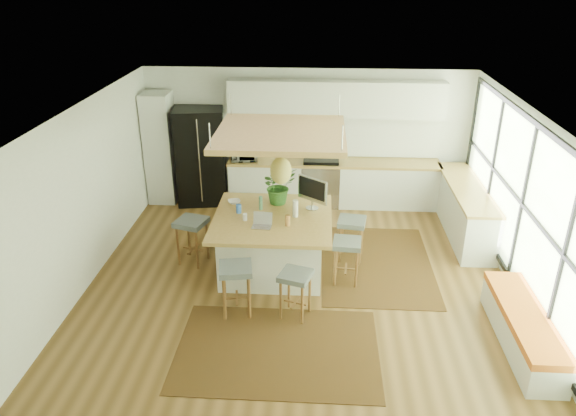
# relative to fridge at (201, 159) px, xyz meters

# --- Properties ---
(floor) EXTENTS (7.00, 7.00, 0.00)m
(floor) POSITION_rel_fridge_xyz_m (2.14, -3.17, -0.93)
(floor) COLOR #523717
(floor) RESTS_ON ground
(ceiling) EXTENTS (7.00, 7.00, 0.00)m
(ceiling) POSITION_rel_fridge_xyz_m (2.14, -3.17, 1.78)
(ceiling) COLOR white
(ceiling) RESTS_ON ground
(wall_back) EXTENTS (6.50, 0.00, 6.50)m
(wall_back) POSITION_rel_fridge_xyz_m (2.14, 0.33, 0.42)
(wall_back) COLOR silver
(wall_back) RESTS_ON ground
(wall_front) EXTENTS (6.50, 0.00, 6.50)m
(wall_front) POSITION_rel_fridge_xyz_m (2.14, -6.67, 0.42)
(wall_front) COLOR silver
(wall_front) RESTS_ON ground
(wall_left) EXTENTS (0.00, 7.00, 7.00)m
(wall_left) POSITION_rel_fridge_xyz_m (-1.11, -3.17, 0.42)
(wall_left) COLOR silver
(wall_left) RESTS_ON ground
(wall_right) EXTENTS (0.00, 7.00, 7.00)m
(wall_right) POSITION_rel_fridge_xyz_m (5.39, -3.17, 0.42)
(wall_right) COLOR silver
(wall_right) RESTS_ON ground
(window_wall) EXTENTS (0.10, 6.20, 2.60)m
(window_wall) POSITION_rel_fridge_xyz_m (5.36, -3.17, 0.47)
(window_wall) COLOR black
(window_wall) RESTS_ON wall_right
(pantry) EXTENTS (0.55, 0.60, 2.25)m
(pantry) POSITION_rel_fridge_xyz_m (-0.81, 0.01, 0.20)
(pantry) COLOR silver
(pantry) RESTS_ON floor
(back_counter_base) EXTENTS (4.20, 0.60, 0.88)m
(back_counter_base) POSITION_rel_fridge_xyz_m (2.69, 0.01, -0.49)
(back_counter_base) COLOR silver
(back_counter_base) RESTS_ON floor
(back_counter_top) EXTENTS (4.24, 0.64, 0.05)m
(back_counter_top) POSITION_rel_fridge_xyz_m (2.69, 0.01, -0.03)
(back_counter_top) COLOR olive
(back_counter_top) RESTS_ON back_counter_base
(backsplash) EXTENTS (4.20, 0.02, 0.80)m
(backsplash) POSITION_rel_fridge_xyz_m (2.69, 0.31, 0.43)
(backsplash) COLOR white
(backsplash) RESTS_ON wall_back
(upper_cabinets) EXTENTS (4.20, 0.34, 0.70)m
(upper_cabinets) POSITION_rel_fridge_xyz_m (2.69, 0.15, 1.22)
(upper_cabinets) COLOR silver
(upper_cabinets) RESTS_ON wall_back
(range) EXTENTS (0.76, 0.62, 1.00)m
(range) POSITION_rel_fridge_xyz_m (2.44, 0.01, -0.43)
(range) COLOR #A5A5AA
(range) RESTS_ON floor
(right_counter_base) EXTENTS (0.60, 2.50, 0.88)m
(right_counter_base) POSITION_rel_fridge_xyz_m (5.07, -1.17, -0.49)
(right_counter_base) COLOR silver
(right_counter_base) RESTS_ON floor
(right_counter_top) EXTENTS (0.64, 2.54, 0.05)m
(right_counter_top) POSITION_rel_fridge_xyz_m (5.07, -1.17, -0.03)
(right_counter_top) COLOR olive
(right_counter_top) RESTS_ON right_counter_base
(window_bench) EXTENTS (0.52, 2.00, 0.50)m
(window_bench) POSITION_rel_fridge_xyz_m (5.09, -4.37, -0.68)
(window_bench) COLOR silver
(window_bench) RESTS_ON floor
(ceiling_panel) EXTENTS (1.86, 1.86, 0.80)m
(ceiling_panel) POSITION_rel_fridge_xyz_m (1.84, -2.77, 1.12)
(ceiling_panel) COLOR olive
(ceiling_panel) RESTS_ON ceiling
(rug_near) EXTENTS (2.60, 1.80, 0.01)m
(rug_near) POSITION_rel_fridge_xyz_m (1.93, -4.68, -0.92)
(rug_near) COLOR black
(rug_near) RESTS_ON floor
(rug_right) EXTENTS (1.80, 2.60, 0.01)m
(rug_right) POSITION_rel_fridge_xyz_m (3.39, -2.40, -0.92)
(rug_right) COLOR black
(rug_right) RESTS_ON floor
(fridge) EXTENTS (1.08, 0.90, 1.96)m
(fridge) POSITION_rel_fridge_xyz_m (0.00, 0.00, 0.00)
(fridge) COLOR black
(fridge) RESTS_ON floor
(island) EXTENTS (1.85, 1.85, 0.93)m
(island) POSITION_rel_fridge_xyz_m (1.69, -2.64, -0.46)
(island) COLOR olive
(island) RESTS_ON floor
(stool_near_left) EXTENTS (0.52, 0.52, 0.76)m
(stool_near_left) POSITION_rel_fridge_xyz_m (1.29, -3.88, -0.57)
(stool_near_left) COLOR #474D4E
(stool_near_left) RESTS_ON floor
(stool_near_right) EXTENTS (0.52, 0.52, 0.70)m
(stool_near_right) POSITION_rel_fridge_xyz_m (2.12, -3.91, -0.57)
(stool_near_right) COLOR #474D4E
(stool_near_right) RESTS_ON floor
(stool_right_front) EXTENTS (0.46, 0.46, 0.71)m
(stool_right_front) POSITION_rel_fridge_xyz_m (2.86, -2.97, -0.57)
(stool_right_front) COLOR #474D4E
(stool_right_front) RESTS_ON floor
(stool_right_back) EXTENTS (0.50, 0.50, 0.74)m
(stool_right_back) POSITION_rel_fridge_xyz_m (2.96, -2.26, -0.57)
(stool_right_back) COLOR #474D4E
(stool_right_back) RESTS_ON floor
(stool_left_side) EXTENTS (0.57, 0.57, 0.77)m
(stool_left_side) POSITION_rel_fridge_xyz_m (0.35, -2.51, -0.57)
(stool_left_side) COLOR #474D4E
(stool_left_side) RESTS_ON floor
(laptop) EXTENTS (0.32, 0.33, 0.22)m
(laptop) POSITION_rel_fridge_xyz_m (1.56, -3.01, 0.12)
(laptop) COLOR #A5A5AA
(laptop) RESTS_ON island
(monitor) EXTENTS (0.59, 0.52, 0.54)m
(monitor) POSITION_rel_fridge_xyz_m (2.30, -2.29, 0.26)
(monitor) COLOR #A5A5AA
(monitor) RESTS_ON island
(microwave) EXTENTS (0.56, 0.37, 0.35)m
(microwave) POSITION_rel_fridge_xyz_m (0.89, -0.03, 0.18)
(microwave) COLOR #A5A5AA
(microwave) RESTS_ON back_counter_top
(island_plant) EXTENTS (0.81, 0.82, 0.48)m
(island_plant) POSITION_rel_fridge_xyz_m (1.75, -2.09, 0.24)
(island_plant) COLOR #1E4C19
(island_plant) RESTS_ON island
(island_bowl) EXTENTS (0.25, 0.25, 0.05)m
(island_bowl) POSITION_rel_fridge_xyz_m (1.01, -2.16, 0.03)
(island_bowl) COLOR beige
(island_bowl) RESTS_ON island
(island_bottle_0) EXTENTS (0.07, 0.07, 0.19)m
(island_bottle_0) POSITION_rel_fridge_xyz_m (1.14, -2.54, 0.10)
(island_bottle_0) COLOR blue
(island_bottle_0) RESTS_ON island
(island_bottle_1) EXTENTS (0.07, 0.07, 0.19)m
(island_bottle_1) POSITION_rel_fridge_xyz_m (1.29, -2.79, 0.10)
(island_bottle_1) COLOR white
(island_bottle_1) RESTS_ON island
(island_bottle_2) EXTENTS (0.07, 0.07, 0.19)m
(island_bottle_2) POSITION_rel_fridge_xyz_m (1.94, -2.94, 0.10)
(island_bottle_2) COLOR #9C6634
(island_bottle_2) RESTS_ON island
(island_bottle_3) EXTENTS (0.07, 0.07, 0.19)m
(island_bottle_3) POSITION_rel_fridge_xyz_m (2.04, -2.59, 0.10)
(island_bottle_3) COLOR beige
(island_bottle_3) RESTS_ON island
(island_bottle_4) EXTENTS (0.07, 0.07, 0.19)m
(island_bottle_4) POSITION_rel_fridge_xyz_m (1.49, -2.39, 0.10)
(island_bottle_4) COLOR #538A66
(island_bottle_4) RESTS_ON island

